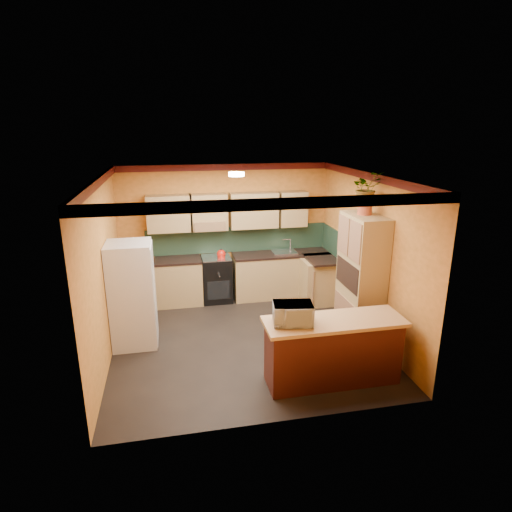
# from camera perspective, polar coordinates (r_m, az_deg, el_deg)

# --- Properties ---
(room_shell) EXTENTS (4.24, 4.24, 2.72)m
(room_shell) POSITION_cam_1_polar(r_m,az_deg,el_deg) (6.80, -1.96, 5.77)
(room_shell) COLOR black
(room_shell) RESTS_ON ground
(base_cabinets_back) EXTENTS (3.65, 0.60, 0.88)m
(base_cabinets_back) POSITION_cam_1_polar(r_m,az_deg,el_deg) (8.75, -1.20, -2.87)
(base_cabinets_back) COLOR tan
(base_cabinets_back) RESTS_ON ground
(countertop_back) EXTENTS (3.65, 0.62, 0.04)m
(countertop_back) POSITION_cam_1_polar(r_m,az_deg,el_deg) (8.60, -1.21, 0.02)
(countertop_back) COLOR black
(countertop_back) RESTS_ON base_cabinets_back
(stove) EXTENTS (0.58, 0.58, 0.91)m
(stove) POSITION_cam_1_polar(r_m,az_deg,el_deg) (8.66, -5.27, -3.04)
(stove) COLOR black
(stove) RESTS_ON ground
(kettle) EXTENTS (0.20, 0.20, 0.18)m
(kettle) POSITION_cam_1_polar(r_m,az_deg,el_deg) (8.45, -4.66, 0.36)
(kettle) COLOR red
(kettle) RESTS_ON stove
(sink) EXTENTS (0.48, 0.40, 0.03)m
(sink) POSITION_cam_1_polar(r_m,az_deg,el_deg) (8.76, 3.78, 0.53)
(sink) COLOR silver
(sink) RESTS_ON countertop_back
(base_cabinets_right) EXTENTS (0.60, 0.80, 0.88)m
(base_cabinets_right) POSITION_cam_1_polar(r_m,az_deg,el_deg) (8.62, 8.77, -3.37)
(base_cabinets_right) COLOR tan
(base_cabinets_right) RESTS_ON ground
(countertop_right) EXTENTS (0.62, 0.80, 0.04)m
(countertop_right) POSITION_cam_1_polar(r_m,az_deg,el_deg) (8.48, 8.91, -0.45)
(countertop_right) COLOR black
(countertop_right) RESTS_ON base_cabinets_right
(fridge) EXTENTS (0.68, 0.66, 1.70)m
(fridge) POSITION_cam_1_polar(r_m,az_deg,el_deg) (7.06, -16.19, -4.98)
(fridge) COLOR silver
(fridge) RESTS_ON ground
(pantry) EXTENTS (0.48, 0.90, 2.10)m
(pantry) POSITION_cam_1_polar(r_m,az_deg,el_deg) (7.06, 13.81, -3.06)
(pantry) COLOR tan
(pantry) RESTS_ON ground
(fern_pot) EXTENTS (0.22, 0.22, 0.16)m
(fern_pot) POSITION_cam_1_polar(r_m,az_deg,el_deg) (6.81, 14.30, 6.05)
(fern_pot) COLOR #A54528
(fern_pot) RESTS_ON pantry
(fern) EXTENTS (0.50, 0.45, 0.50)m
(fern) POSITION_cam_1_polar(r_m,az_deg,el_deg) (6.76, 14.50, 8.79)
(fern) COLOR tan
(fern) RESTS_ON fern_pot
(breakfast_bar) EXTENTS (1.80, 0.55, 0.88)m
(breakfast_bar) POSITION_cam_1_polar(r_m,az_deg,el_deg) (6.08, 10.17, -12.53)
(breakfast_bar) COLOR #471310
(breakfast_bar) RESTS_ON ground
(bar_top) EXTENTS (1.90, 0.65, 0.05)m
(bar_top) POSITION_cam_1_polar(r_m,az_deg,el_deg) (5.87, 10.41, -8.58)
(bar_top) COLOR tan
(bar_top) RESTS_ON breakfast_bar
(microwave) EXTENTS (0.56, 0.42, 0.28)m
(microwave) POSITION_cam_1_polar(r_m,az_deg,el_deg) (5.62, 4.92, -7.68)
(microwave) COLOR silver
(microwave) RESTS_ON bar_top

